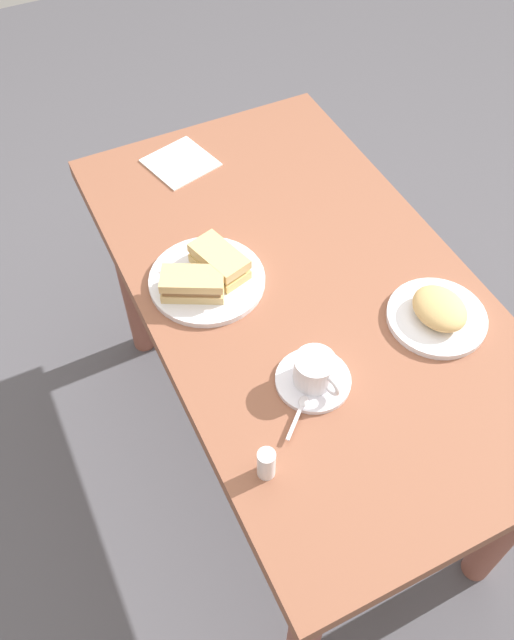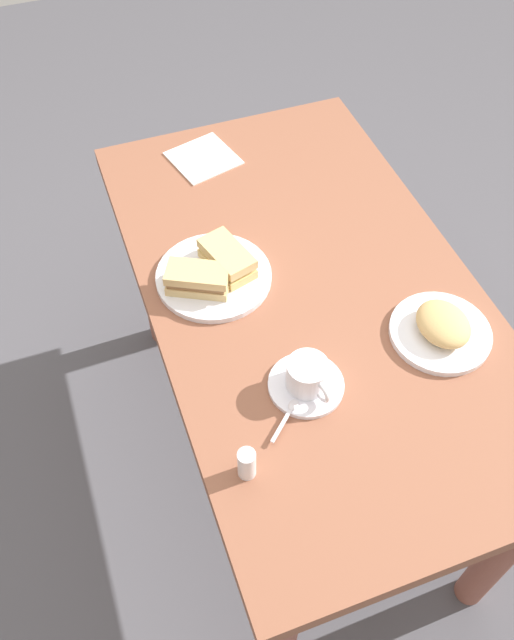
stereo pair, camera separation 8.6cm
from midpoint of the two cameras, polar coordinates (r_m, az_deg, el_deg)
ground_plane at (r=2.03m, az=1.69°, el=-10.54°), size 6.00×6.00×0.00m
dining_table at (r=1.51m, az=2.23°, el=0.19°), size 1.23×0.68×0.73m
sandwich_plate at (r=1.42m, az=-6.04°, el=3.35°), size 0.25×0.25×0.01m
sandwich_front at (r=1.41m, az=-5.00°, el=4.99°), size 0.14×0.10×0.05m
sandwich_back at (r=1.37m, az=-7.33°, el=3.02°), size 0.12×0.15×0.05m
coffee_saucer at (r=1.27m, az=2.90°, el=-5.27°), size 0.14×0.14×0.01m
coffee_cup at (r=1.23m, az=3.02°, el=-4.38°), size 0.11×0.08×0.06m
spoon at (r=1.22m, az=1.69°, el=-7.81°), size 0.07×0.08×0.01m
side_plate at (r=1.39m, az=13.48°, el=0.15°), size 0.20×0.20×0.01m
side_food_pile at (r=1.37m, az=13.70°, el=0.90°), size 0.12×0.10×0.04m
napkin at (r=1.72m, az=-8.05°, el=13.20°), size 0.18×0.18×0.00m
salt_shaker at (r=1.15m, az=-1.39°, el=-12.34°), size 0.03×0.03×0.07m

